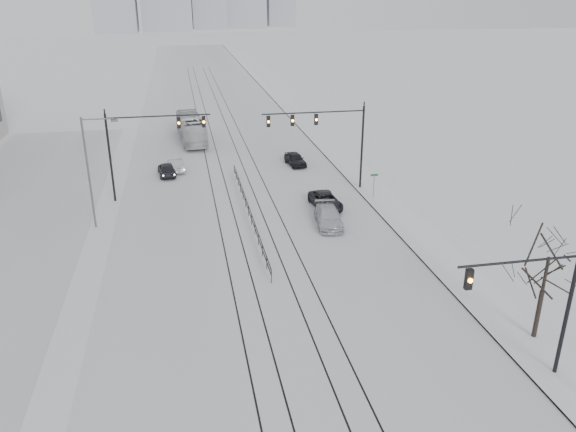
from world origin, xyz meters
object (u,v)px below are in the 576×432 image
at_px(sedan_nb_front, 326,201).
at_px(sedan_nb_far, 295,159).
at_px(sedan_nb_right, 329,217).
at_px(box_truck, 191,129).
at_px(sedan_sb_inner, 167,169).
at_px(sedan_sb_outer, 176,165).
at_px(traffic_mast_near, 540,298).
at_px(bare_tree, 547,266).

height_order(sedan_nb_front, sedan_nb_far, sedan_nb_far).
height_order(sedan_nb_right, sedan_nb_far, sedan_nb_right).
relative_size(sedan_nb_front, box_truck, 0.40).
bearing_deg(sedan_sb_inner, sedan_sb_outer, -128.24).
height_order(sedan_sb_outer, box_truck, box_truck).
distance_m(traffic_mast_near, sedan_nb_front, 25.26).
distance_m(bare_tree, sedan_nb_front, 22.87).
bearing_deg(box_truck, sedan_sb_inner, 73.34).
bearing_deg(sedan_nb_right, sedan_nb_front, 85.37).
bearing_deg(traffic_mast_near, sedan_sb_inner, 115.73).
distance_m(sedan_nb_right, box_truck, 31.38).
bearing_deg(sedan_sb_outer, bare_tree, 111.18).
relative_size(sedan_sb_inner, sedan_sb_outer, 1.02).
xyz_separation_m(bare_tree, sedan_nb_right, (-7.03, 17.74, -3.78)).
bearing_deg(sedan_sb_outer, sedan_nb_far, 170.89).
relative_size(bare_tree, sedan_sb_inner, 1.49).
bearing_deg(sedan_nb_right, sedan_sb_inner, 135.69).
relative_size(sedan_sb_inner, sedan_nb_far, 1.01).
xyz_separation_m(traffic_mast_near, sedan_sb_inner, (-17.67, 36.67, -3.86)).
distance_m(sedan_nb_front, box_truck, 27.99).
xyz_separation_m(traffic_mast_near, box_truck, (-14.67, 50.46, -2.95)).
bearing_deg(sedan_sb_inner, traffic_mast_near, 109.75).
xyz_separation_m(bare_tree, box_truck, (-17.09, 47.45, -2.87)).
xyz_separation_m(bare_tree, sedan_sb_inner, (-20.08, 33.67, -3.79)).
relative_size(traffic_mast_near, sedan_nb_right, 1.43).
height_order(bare_tree, box_truck, bare_tree).
bearing_deg(traffic_mast_near, sedan_sb_outer, 113.67).
bearing_deg(traffic_mast_near, sedan_nb_right, 102.56).
height_order(sedan_sb_outer, sedan_nb_right, sedan_nb_right).
height_order(sedan_sb_outer, sedan_nb_far, sedan_nb_far).
height_order(sedan_nb_front, box_truck, box_truck).
bearing_deg(box_truck, traffic_mast_near, 101.81).
height_order(sedan_sb_outer, sedan_nb_front, sedan_sb_outer).
relative_size(traffic_mast_near, sedan_nb_front, 1.51).
bearing_deg(sedan_sb_outer, box_truck, -106.86).
xyz_separation_m(sedan_sb_inner, box_truck, (3.00, 13.79, 0.92)).
bearing_deg(sedan_sb_outer, sedan_nb_right, 117.41).
relative_size(sedan_sb_outer, sedan_nb_far, 0.99).
xyz_separation_m(sedan_sb_outer, sedan_nb_front, (12.87, -13.51, -0.02)).
bearing_deg(box_truck, bare_tree, 105.40).
bearing_deg(box_truck, sedan_nb_right, 104.29).
distance_m(sedan_sb_outer, sedan_nb_right, 21.22).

